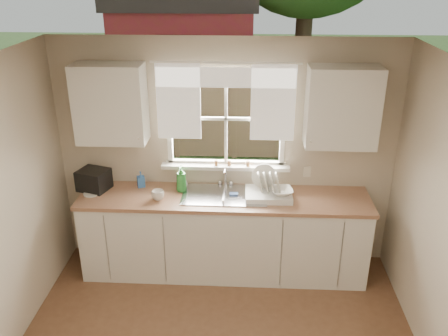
# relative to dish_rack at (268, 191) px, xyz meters

# --- Properties ---
(room_walls) EXTENTS (3.62, 4.02, 2.50)m
(room_walls) POSITION_rel_dish_rack_xyz_m (-0.46, -1.76, 0.26)
(room_walls) COLOR beige
(room_walls) RESTS_ON ground
(ceiling) EXTENTS (3.60, 4.00, 0.02)m
(ceiling) POSITION_rel_dish_rack_xyz_m (-0.46, -1.70, 1.52)
(ceiling) COLOR silver
(ceiling) RESTS_ON room_walls
(window) EXTENTS (1.38, 0.16, 1.06)m
(window) POSITION_rel_dish_rack_xyz_m (-0.46, 0.30, 0.51)
(window) COLOR white
(window) RESTS_ON room_walls
(curtains) EXTENTS (1.50, 0.03, 0.81)m
(curtains) POSITION_rel_dish_rack_xyz_m (-0.46, 0.25, 0.96)
(curtains) COLOR white
(curtains) RESTS_ON room_walls
(base_cabinets) EXTENTS (3.00, 0.62, 0.87)m
(base_cabinets) POSITION_rel_dish_rack_xyz_m (-0.46, -0.02, -0.54)
(base_cabinets) COLOR silver
(base_cabinets) RESTS_ON ground
(countertop) EXTENTS (3.04, 0.65, 0.04)m
(countertop) POSITION_rel_dish_rack_xyz_m (-0.46, -0.02, -0.09)
(countertop) COLOR #9F6F4F
(countertop) RESTS_ON base_cabinets
(upper_cabinet_left) EXTENTS (0.70, 0.33, 0.80)m
(upper_cabinet_left) POSITION_rel_dish_rack_xyz_m (-1.61, 0.13, 0.87)
(upper_cabinet_left) COLOR silver
(upper_cabinet_left) RESTS_ON room_walls
(upper_cabinet_right) EXTENTS (0.70, 0.33, 0.80)m
(upper_cabinet_right) POSITION_rel_dish_rack_xyz_m (0.69, 0.13, 0.87)
(upper_cabinet_right) COLOR silver
(upper_cabinet_right) RESTS_ON room_walls
(wall_outlet) EXTENTS (0.08, 0.01, 0.12)m
(wall_outlet) POSITION_rel_dish_rack_xyz_m (0.42, 0.29, 0.10)
(wall_outlet) COLOR beige
(wall_outlet) RESTS_ON room_walls
(sill_jars) EXTENTS (0.38, 0.04, 0.06)m
(sill_jars) POSITION_rel_dish_rack_xyz_m (-0.40, 0.24, 0.20)
(sill_jars) COLOR brown
(sill_jars) RESTS_ON window
(sink) EXTENTS (0.88, 0.52, 0.40)m
(sink) POSITION_rel_dish_rack_xyz_m (-0.46, 0.01, -0.14)
(sink) COLOR #B7B7BC
(sink) RESTS_ON countertop
(dish_rack) EXTENTS (0.48, 0.37, 0.31)m
(dish_rack) POSITION_rel_dish_rack_xyz_m (0.00, 0.00, 0.00)
(dish_rack) COLOR white
(dish_rack) RESTS_ON countertop
(bowl) EXTENTS (0.27, 0.27, 0.06)m
(bowl) POSITION_rel_dish_rack_xyz_m (0.13, -0.05, 0.02)
(bowl) COLOR silver
(bowl) RESTS_ON dish_rack
(soap_bottle_a) EXTENTS (0.11, 0.11, 0.29)m
(soap_bottle_a) POSITION_rel_dish_rack_xyz_m (-0.92, 0.09, 0.08)
(soap_bottle_a) COLOR #297D2E
(soap_bottle_a) RESTS_ON countertop
(soap_bottle_b) EXTENTS (0.10, 0.10, 0.18)m
(soap_bottle_b) POSITION_rel_dish_rack_xyz_m (-1.37, 0.17, 0.02)
(soap_bottle_b) COLOR #3068B5
(soap_bottle_b) RESTS_ON countertop
(soap_bottle_c) EXTENTS (0.13, 0.13, 0.15)m
(soap_bottle_c) POSITION_rel_dish_rack_xyz_m (-0.92, 0.14, 0.01)
(soap_bottle_c) COLOR beige
(soap_bottle_c) RESTS_ON countertop
(saucer) EXTENTS (0.17, 0.17, 0.01)m
(saucer) POSITION_rel_dish_rack_xyz_m (-1.86, -0.04, -0.06)
(saucer) COLOR silver
(saucer) RESTS_ON countertop
(cup) EXTENTS (0.15, 0.15, 0.10)m
(cup) POSITION_rel_dish_rack_xyz_m (-1.13, -0.12, -0.02)
(cup) COLOR silver
(cup) RESTS_ON countertop
(black_appliance) EXTENTS (0.37, 0.34, 0.22)m
(black_appliance) POSITION_rel_dish_rack_xyz_m (-1.86, 0.09, 0.04)
(black_appliance) COLOR black
(black_appliance) RESTS_ON countertop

